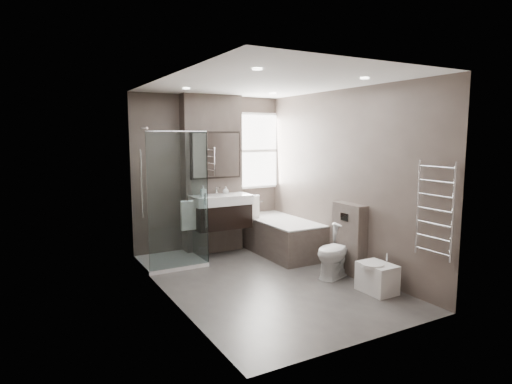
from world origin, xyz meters
TOP-DOWN VIEW (x-y plane):
  - room at (0.00, 0.00)m, footprint 2.70×3.90m
  - vanity_pier at (0.00, 1.77)m, footprint 1.00×0.25m
  - vanity at (0.00, 1.43)m, footprint 0.95×0.47m
  - mirror_cabinet at (0.00, 1.61)m, footprint 0.86×0.08m
  - towel_left at (-0.56, 1.40)m, footprint 0.24×0.06m
  - towel_right at (0.56, 1.40)m, footprint 0.24×0.06m
  - shower_enclosure at (-0.75, 1.35)m, footprint 0.90×0.90m
  - bathtub at (0.92, 1.10)m, footprint 0.75×1.60m
  - window at (0.90, 1.88)m, footprint 0.98×0.06m
  - toilet at (0.97, -0.27)m, footprint 0.80×0.61m
  - cistern_box at (1.21, -0.25)m, footprint 0.19×0.55m
  - bidet at (1.01, -1.00)m, footprint 0.40×0.46m
  - towel_radiator at (1.25, -1.60)m, footprint 0.03×0.49m
  - soap_bottle_a at (-0.29, 1.43)m, footprint 0.08×0.08m
  - soap_bottle_b at (0.14, 1.53)m, footprint 0.09×0.09m

SIDE VIEW (x-z plane):
  - bidet at x=1.01m, z-range -0.05..0.43m
  - bathtub at x=0.92m, z-range 0.03..0.60m
  - toilet at x=0.97m, z-range 0.00..0.72m
  - shower_enclosure at x=-0.75m, z-range -0.51..1.49m
  - cistern_box at x=1.21m, z-range 0.00..1.00m
  - towel_left at x=-0.56m, z-range 0.50..0.94m
  - towel_right at x=0.56m, z-range 0.50..0.94m
  - vanity at x=0.00m, z-range 0.41..1.07m
  - soap_bottle_b at x=0.14m, z-range 1.00..1.12m
  - soap_bottle_a at x=-0.29m, z-range 1.00..1.17m
  - towel_radiator at x=1.25m, z-range 0.57..1.67m
  - room at x=0.00m, z-range -0.05..2.65m
  - vanity_pier at x=0.00m, z-range 0.00..2.60m
  - mirror_cabinet at x=0.00m, z-range 1.25..2.01m
  - window at x=0.90m, z-range 1.01..2.34m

